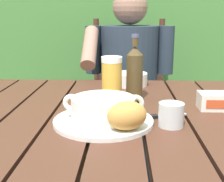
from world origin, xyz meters
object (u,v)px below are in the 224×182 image
(person_eating, at_px, (129,78))
(serving_plate, at_px, (103,121))
(bread_roll, at_px, (127,116))
(butter_tub, at_px, (214,101))
(beer_bottle, at_px, (135,72))
(beer_glass, at_px, (112,80))
(soup_bowl, at_px, (103,108))
(diner_bowl, at_px, (130,79))
(water_glass_small, at_px, (171,115))
(chair_near_diner, at_px, (128,106))
(table_knife, at_px, (156,117))

(person_eating, distance_m, serving_plate, 0.83)
(bread_roll, distance_m, butter_tub, 0.37)
(serving_plate, distance_m, beer_bottle, 0.30)
(beer_glass, bearing_deg, butter_tub, -10.57)
(soup_bowl, xyz_separation_m, beer_glass, (0.02, 0.21, 0.04))
(beer_bottle, bearing_deg, serving_plate, -110.12)
(beer_bottle, distance_m, diner_bowl, 0.23)
(soup_bowl, xyz_separation_m, water_glass_small, (0.19, -0.02, -0.01))
(chair_near_diner, bearing_deg, beer_glass, -94.97)
(person_eating, xyz_separation_m, diner_bowl, (0.00, -0.34, 0.07))
(chair_near_diner, xyz_separation_m, serving_plate, (-0.09, -1.03, 0.27))
(butter_tub, bearing_deg, serving_plate, -157.46)
(person_eating, height_order, bread_roll, person_eating)
(chair_near_diner, xyz_separation_m, beer_glass, (-0.07, -0.82, 0.34))
(table_knife, bearing_deg, soup_bowl, -162.35)
(serving_plate, xyz_separation_m, diner_bowl, (0.09, 0.49, 0.02))
(water_glass_small, height_order, diner_bowl, water_glass_small)
(beer_glass, relative_size, butter_tub, 1.63)
(water_glass_small, bearing_deg, serving_plate, 174.54)
(water_glass_small, height_order, butter_tub, water_glass_small)
(table_knife, height_order, diner_bowl, diner_bowl)
(water_glass_small, relative_size, table_knife, 0.44)
(person_eating, distance_m, bread_roll, 0.91)
(soup_bowl, bearing_deg, person_eating, 84.22)
(chair_near_diner, height_order, water_glass_small, chair_near_diner)
(beer_bottle, height_order, table_knife, beer_bottle)
(beer_glass, relative_size, water_glass_small, 2.31)
(soup_bowl, distance_m, table_knife, 0.17)
(beer_glass, relative_size, table_knife, 1.02)
(chair_near_diner, height_order, table_knife, chair_near_diner)
(person_eating, xyz_separation_m, beer_bottle, (0.01, -0.56, 0.14))
(person_eating, height_order, butter_tub, person_eating)
(chair_near_diner, bearing_deg, bread_roll, -91.01)
(butter_tub, bearing_deg, chair_near_diner, 106.94)
(bread_roll, bearing_deg, beer_bottle, 85.09)
(chair_near_diner, distance_m, serving_plate, 1.07)
(chair_near_diner, distance_m, butter_tub, 0.97)
(beer_bottle, xyz_separation_m, water_glass_small, (0.09, -0.28, -0.07))
(butter_tub, xyz_separation_m, diner_bowl, (-0.27, 0.34, -0.00))
(person_eating, relative_size, serving_plate, 4.16)
(beer_bottle, relative_size, diner_bowl, 1.60)
(beer_bottle, xyz_separation_m, diner_bowl, (-0.01, 0.22, -0.07))
(beer_glass, xyz_separation_m, water_glass_small, (0.17, -0.23, -0.05))
(table_knife, bearing_deg, bread_roll, -125.11)
(bread_roll, relative_size, beer_glass, 0.79)
(beer_bottle, xyz_separation_m, table_knife, (0.06, -0.21, -0.10))
(chair_near_diner, height_order, person_eating, person_eating)
(bread_roll, bearing_deg, diner_bowl, 88.01)
(person_eating, distance_m, table_knife, 0.78)
(person_eating, bearing_deg, table_knife, -84.59)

